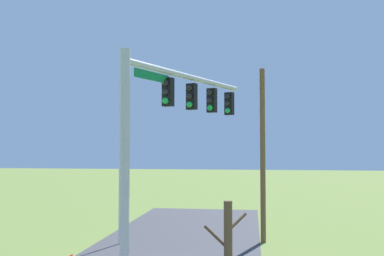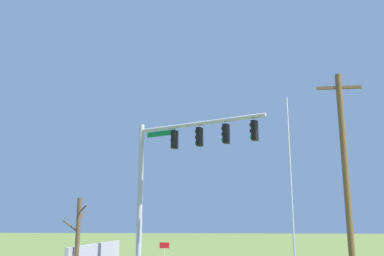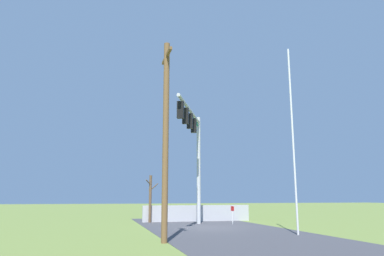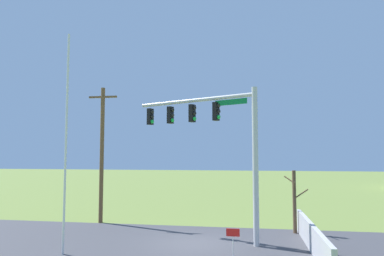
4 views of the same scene
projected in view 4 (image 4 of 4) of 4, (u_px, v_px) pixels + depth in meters
The scene contains 9 objects.
ground_plane at pixel (194, 243), 16.93m from camera, with size 160.00×160.00×0.00m, color olive.
road_surface at pixel (116, 240), 17.58m from camera, with size 28.00×8.00×0.01m, color #3D3D42.
sidewalk_corner at pixel (278, 247), 16.24m from camera, with size 6.00×6.00×0.01m, color #B7B5AD.
retaining_fence at pixel (312, 238), 15.49m from camera, with size 0.20×8.44×1.22m, color #A8A8AD.
signal_mast at pixel (215, 132), 18.07m from camera, with size 6.76×3.21×7.61m.
flagpole at pixel (66, 142), 15.42m from camera, with size 0.10×0.10×9.77m, color silver.
utility_pole at pixel (102, 152), 22.47m from camera, with size 1.90×0.26×8.68m.
bare_tree at pixel (295, 200), 19.27m from camera, with size 1.27×1.02×3.44m.
open_sign at pixel (233, 236), 14.54m from camera, with size 0.56×0.04×1.22m.
Camera 4 is at (2.71, -17.10, 4.30)m, focal length 32.58 mm.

